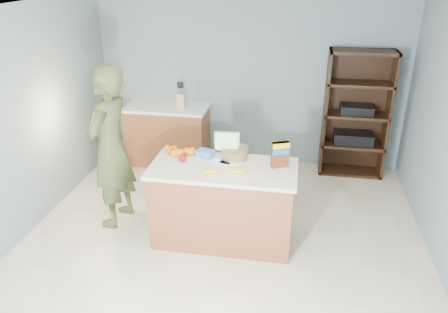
% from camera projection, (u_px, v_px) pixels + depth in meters
% --- Properties ---
extents(floor, '(4.50, 5.00, 0.02)m').
position_uv_depth(floor, '(218.00, 254.00, 4.71)').
color(floor, beige).
rests_on(floor, ground).
extents(walls, '(4.52, 5.02, 2.51)m').
position_uv_depth(walls, '(217.00, 108.00, 4.03)').
color(walls, slate).
rests_on(walls, ground).
extents(counter_peninsula, '(1.56, 0.76, 0.90)m').
position_uv_depth(counter_peninsula, '(223.00, 207.00, 4.81)').
color(counter_peninsula, brown).
rests_on(counter_peninsula, ground).
extents(back_cabinet, '(1.24, 0.62, 0.90)m').
position_uv_depth(back_cabinet, '(168.00, 134.00, 6.69)').
color(back_cabinet, brown).
rests_on(back_cabinet, ground).
extents(shelving_unit, '(0.90, 0.40, 1.80)m').
position_uv_depth(shelving_unit, '(355.00, 116.00, 6.22)').
color(shelving_unit, black).
rests_on(shelving_unit, ground).
extents(person, '(0.55, 0.75, 1.90)m').
position_uv_depth(person, '(111.00, 148.00, 4.94)').
color(person, '#414B27').
rests_on(person, ground).
extents(knife_block, '(0.12, 0.10, 0.31)m').
position_uv_depth(knife_block, '(181.00, 100.00, 6.39)').
color(knife_block, tan).
rests_on(knife_block, back_cabinet).
extents(envelopes, '(0.34, 0.16, 0.00)m').
position_uv_depth(envelopes, '(225.00, 162.00, 4.72)').
color(envelopes, white).
rests_on(envelopes, counter_peninsula).
extents(bananas, '(0.48, 0.17, 0.04)m').
position_uv_depth(bananas, '(224.00, 171.00, 4.47)').
color(bananas, yellow).
rests_on(bananas, counter_peninsula).
extents(apples, '(0.23, 0.21, 0.09)m').
position_uv_depth(apples, '(177.00, 155.00, 4.78)').
color(apples, maroon).
rests_on(apples, counter_peninsula).
extents(oranges, '(0.37, 0.20, 0.08)m').
position_uv_depth(oranges, '(179.00, 151.00, 4.88)').
color(oranges, orange).
rests_on(oranges, counter_peninsula).
extents(blue_carton, '(0.21, 0.18, 0.08)m').
position_uv_depth(blue_carton, '(205.00, 154.00, 4.83)').
color(blue_carton, blue).
rests_on(blue_carton, counter_peninsula).
extents(salad_bowl, '(0.30, 0.30, 0.13)m').
position_uv_depth(salad_bowl, '(235.00, 153.00, 4.79)').
color(salad_bowl, '#267219').
rests_on(salad_bowl, counter_peninsula).
extents(tv, '(0.28, 0.12, 0.28)m').
position_uv_depth(tv, '(227.00, 142.00, 4.82)').
color(tv, silver).
rests_on(tv, counter_peninsula).
extents(cereal_box, '(0.20, 0.13, 0.28)m').
position_uv_depth(cereal_box, '(280.00, 153.00, 4.55)').
color(cereal_box, '#592B14').
rests_on(cereal_box, counter_peninsula).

